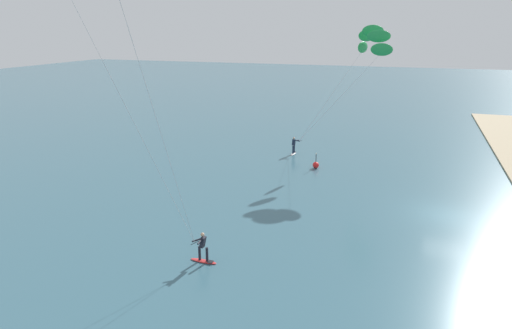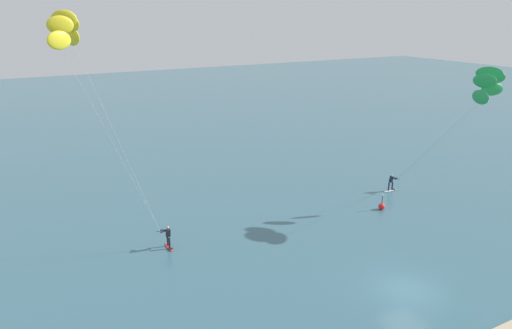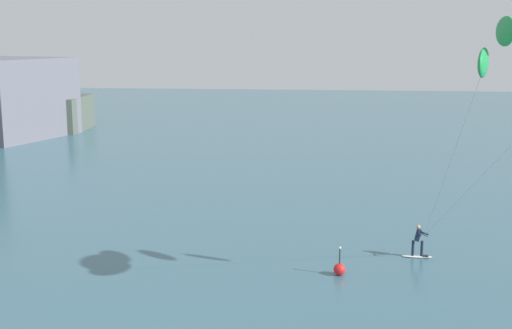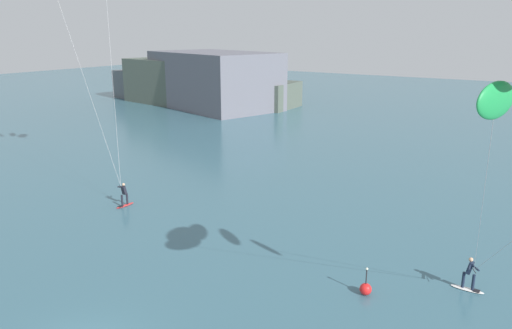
% 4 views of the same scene
% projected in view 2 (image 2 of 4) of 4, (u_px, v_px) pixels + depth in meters
% --- Properties ---
extents(ground_plane, '(240.00, 240.00, 0.00)m').
position_uv_depth(ground_plane, '(407.00, 290.00, 30.07)').
color(ground_plane, '#386070').
extents(kitesurfer_nearshore, '(6.77, 5.18, 16.42)m').
position_uv_depth(kitesurfer_nearshore, '(71.00, 40.00, 30.36)').
color(kitesurfer_nearshore, red).
rests_on(kitesurfer_nearshore, ground).
extents(kitesurfer_mid_water, '(7.12, 8.74, 12.10)m').
position_uv_depth(kitesurfer_mid_water, '(484.00, 88.00, 39.66)').
color(kitesurfer_mid_water, white).
rests_on(kitesurfer_mid_water, ground).
extents(marker_buoy, '(0.56, 0.56, 1.38)m').
position_uv_depth(marker_buoy, '(382.00, 206.00, 42.13)').
color(marker_buoy, red).
rests_on(marker_buoy, ground).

